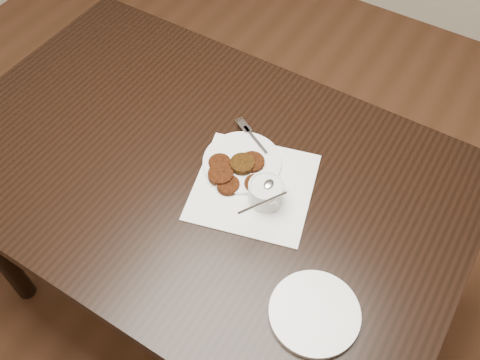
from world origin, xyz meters
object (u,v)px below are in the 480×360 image
Objects in this scene: table at (206,243)px; napkin at (253,187)px; plate_empty at (314,313)px; sauce_ramekin at (266,185)px; plate_with_patty at (242,161)px.

napkin is at bearing 6.41° from table.
table is at bearing -173.59° from napkin.
sauce_ramekin is at bearing 139.79° from plate_empty.
plate_empty is at bearing -24.63° from table.
plate_empty reaches higher than napkin.
table is 7.10× the size of plate_empty.
plate_empty is at bearing -37.63° from plate_with_patty.
table is 0.40m from plate_with_patty.
table is 0.48m from sauce_ramekin.
sauce_ramekin is 0.60× the size of plate_with_patty.
plate_with_patty is 0.41m from plate_empty.
sauce_ramekin is 0.62× the size of plate_empty.
plate_with_patty is at bearing 143.03° from napkin.
plate_empty is at bearing -37.77° from napkin.
plate_empty is at bearing -40.21° from sauce_ramekin.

